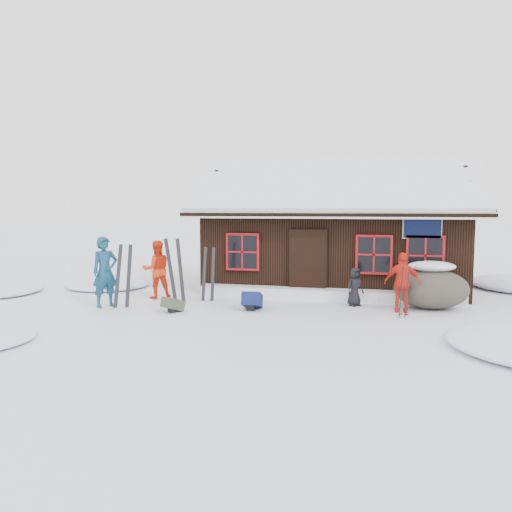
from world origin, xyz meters
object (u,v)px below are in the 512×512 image
(boulder, at_px, (431,287))
(skier_teal, at_px, (105,272))
(backpack_blue, at_px, (252,303))
(skier_orange_left, at_px, (157,269))
(backpack_olive, at_px, (173,307))
(skier_orange_right, at_px, (403,283))
(skier_crouched, at_px, (355,287))
(ski_pair_left, at_px, (123,277))
(ski_poles, at_px, (404,293))

(boulder, bearing_deg, skier_teal, -168.37)
(backpack_blue, bearing_deg, skier_orange_left, 158.43)
(skier_teal, distance_m, backpack_olive, 2.22)
(skier_teal, distance_m, skier_orange_right, 7.90)
(skier_crouched, xyz_separation_m, boulder, (2.00, 0.08, 0.05))
(skier_crouched, bearing_deg, skier_orange_left, 139.81)
(ski_pair_left, bearing_deg, skier_orange_right, -1.27)
(skier_crouched, relative_size, ski_poles, 0.81)
(skier_orange_left, distance_m, boulder, 7.80)
(skier_crouched, height_order, ski_poles, ski_poles)
(ski_pair_left, bearing_deg, backpack_olive, -18.23)
(skier_teal, xyz_separation_m, skier_orange_left, (0.81, 1.53, -0.10))
(boulder, height_order, backpack_blue, boulder)
(boulder, xyz_separation_m, backpack_blue, (-4.62, -1.23, -0.40))
(boulder, xyz_separation_m, backpack_olive, (-6.55, -1.99, -0.44))
(backpack_olive, bearing_deg, skier_teal, -159.99)
(skier_teal, height_order, skier_crouched, skier_teal)
(skier_crouched, xyz_separation_m, backpack_blue, (-2.62, -1.14, -0.36))
(skier_orange_right, distance_m, skier_crouched, 1.38)
(skier_crouched, height_order, backpack_olive, skier_crouched)
(ski_poles, height_order, backpack_olive, ski_poles)
(skier_orange_left, height_order, ski_poles, skier_orange_left)
(backpack_blue, bearing_deg, skier_teal, -176.45)
(ski_pair_left, xyz_separation_m, backpack_olive, (1.51, -0.23, -0.70))
(skier_orange_right, distance_m, ski_pair_left, 7.37)
(skier_orange_left, height_order, skier_crouched, skier_orange_left)
(ski_pair_left, bearing_deg, ski_poles, -5.99)
(skier_crouched, xyz_separation_m, backpack_olive, (-4.55, -1.91, -0.39))
(skier_orange_left, xyz_separation_m, skier_crouched, (5.79, 0.15, -0.33))
(boulder, relative_size, ski_pair_left, 1.10)
(backpack_blue, xyz_separation_m, backpack_olive, (-1.93, -0.76, -0.04))
(skier_orange_right, distance_m, backpack_olive, 5.95)
(skier_orange_left, xyz_separation_m, boulder, (7.79, 0.24, -0.29))
(skier_teal, distance_m, skier_orange_left, 1.74)
(skier_orange_right, xyz_separation_m, ski_pair_left, (-7.29, -1.08, 0.06))
(skier_teal, relative_size, skier_crouched, 1.80)
(ski_poles, xyz_separation_m, backpack_blue, (-3.85, 0.06, -0.44))
(ski_pair_left, height_order, backpack_olive, ski_pair_left)
(skier_crouched, distance_m, ski_poles, 1.72)
(boulder, distance_m, ski_pair_left, 8.25)
(ski_pair_left, relative_size, backpack_blue, 2.77)
(skier_orange_right, distance_m, boulder, 1.05)
(backpack_olive, bearing_deg, ski_pair_left, -162.47)
(boulder, bearing_deg, skier_orange_right, -138.65)
(skier_crouched, relative_size, backpack_olive, 2.08)
(skier_orange_left, relative_size, backpack_blue, 2.69)
(ski_poles, distance_m, backpack_olive, 5.84)
(skier_orange_left, bearing_deg, boulder, 146.88)
(ski_poles, bearing_deg, backpack_olive, -173.12)
(skier_orange_right, height_order, backpack_blue, skier_orange_right)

